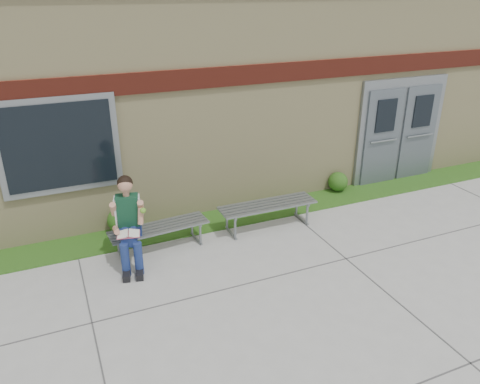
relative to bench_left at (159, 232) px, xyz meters
name	(u,v)px	position (x,y,z in m)	size (l,w,h in m)	color
ground	(309,290)	(1.69, -2.00, -0.33)	(80.00, 80.00, 0.00)	#9E9E99
grass_strip	(239,216)	(1.69, 0.60, -0.32)	(16.00, 0.80, 0.02)	#255316
school_building	(182,77)	(1.69, 3.99, 1.77)	(16.20, 6.22, 4.20)	beige
bench_left	(159,232)	(0.00, 0.00, 0.00)	(1.67, 0.60, 0.43)	slate
bench_right	(268,209)	(2.00, 0.00, 0.03)	(1.79, 0.52, 0.46)	slate
girl	(129,222)	(-0.51, -0.22, 0.39)	(0.55, 0.95, 1.43)	navy
shrub_mid	(120,220)	(-0.51, 0.85, -0.09)	(0.44, 0.44, 0.44)	#255316
shrub_east	(338,182)	(4.10, 0.85, -0.10)	(0.42, 0.42, 0.42)	#255316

